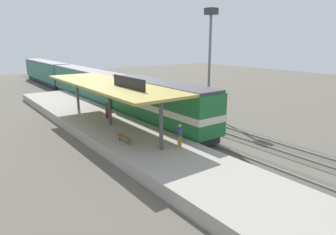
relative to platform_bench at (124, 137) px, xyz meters
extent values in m
plane|color=#5B564C|center=(8.00, 5.10, -1.34)|extent=(120.00, 120.00, 0.00)
cube|color=#4E4941|center=(6.00, 5.10, -1.32)|extent=(3.20, 110.00, 0.04)
cube|color=gray|center=(5.28, 5.10, -1.26)|extent=(0.10, 110.00, 0.16)
cube|color=gray|center=(6.72, 5.10, -1.26)|extent=(0.10, 110.00, 0.16)
cube|color=#4E4941|center=(10.60, 5.10, -1.32)|extent=(3.20, 110.00, 0.04)
cube|color=gray|center=(9.88, 5.10, -1.26)|extent=(0.10, 110.00, 0.16)
cube|color=gray|center=(11.32, 5.10, -1.26)|extent=(0.10, 110.00, 0.16)
cube|color=#9E998E|center=(1.40, 5.10, -0.89)|extent=(6.00, 44.00, 0.90)
cylinder|color=#47474C|center=(1.40, -2.90, 1.36)|extent=(0.28, 0.28, 3.60)
cylinder|color=#47474C|center=(1.40, 5.10, 1.36)|extent=(0.28, 0.28, 3.60)
cylinder|color=#47474C|center=(1.40, 13.10, 1.36)|extent=(0.28, 0.28, 3.60)
cube|color=#A38E3D|center=(1.40, 5.10, 3.26)|extent=(5.20, 18.00, 0.20)
cube|color=black|center=(1.40, 1.50, 3.81)|extent=(0.12, 4.80, 0.90)
cylinder|color=#333338|center=(0.00, -0.65, -0.23)|extent=(0.07, 0.07, 0.42)
cylinder|color=#333338|center=(0.00, 0.65, -0.23)|extent=(0.07, 0.07, 0.42)
cube|color=brown|center=(0.00, 0.00, 0.02)|extent=(0.44, 1.70, 0.08)
cube|color=#28282D|center=(6.00, 3.85, -0.83)|extent=(2.60, 13.60, 0.70)
cube|color=#1E6B33|center=(6.00, 3.85, 1.27)|extent=(2.90, 14.40, 3.50)
cube|color=#424247|center=(6.00, 3.85, 3.14)|extent=(2.78, 14.11, 0.24)
cube|color=beige|center=(6.00, 3.85, 1.00)|extent=(2.93, 14.43, 0.56)
cube|color=#28282D|center=(6.00, 21.85, -0.83)|extent=(2.60, 19.20, 0.70)
cube|color=#2D6B56|center=(6.00, 21.85, 1.17)|extent=(2.90, 20.00, 3.30)
cube|color=slate|center=(6.00, 21.85, 2.94)|extent=(2.78, 19.60, 0.24)
cube|color=#28282D|center=(6.00, 42.65, -0.83)|extent=(2.60, 19.20, 0.70)
cube|color=#2D6B56|center=(6.00, 42.65, 1.17)|extent=(2.90, 20.00, 3.30)
cube|color=slate|center=(6.00, 42.65, 2.94)|extent=(2.78, 19.60, 0.24)
cylinder|color=slate|center=(13.80, 5.27, 4.16)|extent=(0.28, 0.28, 11.00)
cube|color=#333338|center=(13.80, 5.27, 10.01)|extent=(1.10, 1.10, 0.70)
cylinder|color=maroon|center=(2.12, 7.44, -0.02)|extent=(0.16, 0.16, 0.84)
cylinder|color=maroon|center=(2.30, 7.44, -0.02)|extent=(0.16, 0.16, 0.84)
cylinder|color=#23603D|center=(2.21, 7.44, 0.72)|extent=(0.34, 0.34, 0.64)
sphere|color=tan|center=(2.21, 7.44, 1.15)|extent=(0.23, 0.23, 0.23)
cylinder|color=olive|center=(2.65, -3.28, -0.02)|extent=(0.16, 0.16, 0.84)
cylinder|color=olive|center=(2.83, -3.28, -0.02)|extent=(0.16, 0.16, 0.84)
cylinder|color=navy|center=(2.74, -3.28, 0.72)|extent=(0.34, 0.34, 0.64)
sphere|color=tan|center=(2.74, -3.28, 1.15)|extent=(0.23, 0.23, 0.23)
camera|label=1|loc=(-10.11, -19.22, 7.06)|focal=32.18mm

